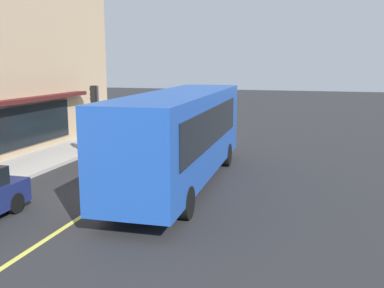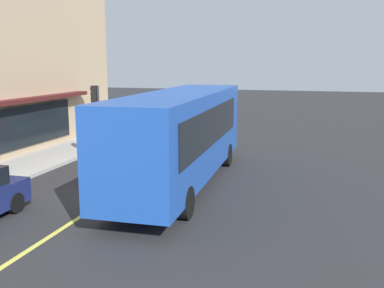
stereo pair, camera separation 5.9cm
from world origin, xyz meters
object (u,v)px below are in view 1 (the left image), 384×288
object	(u,v)px
traffic_light	(95,101)
pedestrian_at_corner	(80,131)
car_teal	(153,126)
bus	(182,133)

from	to	relation	value
traffic_light	pedestrian_at_corner	xyz separation A→B (m)	(-1.69, 0.00, -1.39)
car_teal	traffic_light	bearing A→B (deg)	152.46
car_teal	pedestrian_at_corner	world-z (taller)	pedestrian_at_corner
pedestrian_at_corner	bus	bearing A→B (deg)	-121.83
car_teal	pedestrian_at_corner	bearing A→B (deg)	160.39
bus	traffic_light	xyz separation A→B (m)	(5.82, 6.65, 0.55)
car_teal	pedestrian_at_corner	xyz separation A→B (m)	(-5.34, 1.90, 0.40)
bus	traffic_light	distance (m)	8.85
bus	car_teal	xyz separation A→B (m)	(9.46, 4.75, -1.24)
bus	pedestrian_at_corner	xyz separation A→B (m)	(4.13, 6.65, -0.85)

